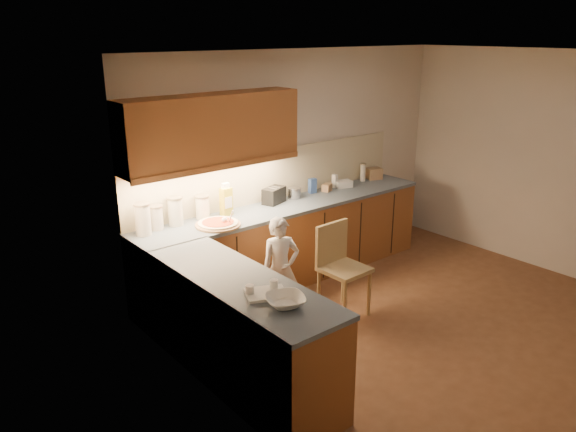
% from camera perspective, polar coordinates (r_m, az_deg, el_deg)
% --- Properties ---
extents(room, '(4.54, 4.50, 2.62)m').
position_cam_1_polar(room, '(5.29, 15.19, 5.52)').
color(room, brown).
rests_on(room, ground).
extents(l_counter, '(3.77, 2.62, 0.92)m').
position_cam_1_polar(l_counter, '(5.85, -1.23, -5.14)').
color(l_counter, brown).
rests_on(l_counter, ground).
extents(backsplash, '(3.75, 0.02, 0.58)m').
position_cam_1_polar(backsplash, '(6.48, -1.52, 4.22)').
color(backsplash, beige).
rests_on(backsplash, l_counter).
extents(upper_cabinets, '(1.95, 0.36, 0.73)m').
position_cam_1_polar(upper_cabinets, '(5.71, -7.77, 8.67)').
color(upper_cabinets, brown).
rests_on(upper_cabinets, ground).
extents(pizza_on_board, '(0.46, 0.46, 0.19)m').
position_cam_1_polar(pizza_on_board, '(5.69, -7.10, -0.79)').
color(pizza_on_board, tan).
rests_on(pizza_on_board, l_counter).
extents(child, '(0.45, 0.37, 1.07)m').
position_cam_1_polar(child, '(5.61, -0.76, -5.41)').
color(child, silver).
rests_on(child, ground).
extents(wooden_chair, '(0.44, 0.44, 0.95)m').
position_cam_1_polar(wooden_chair, '(5.74, 5.24, -4.74)').
color(wooden_chair, tan).
rests_on(wooden_chair, ground).
extents(mixing_bowl, '(0.37, 0.37, 0.07)m').
position_cam_1_polar(mixing_bowl, '(4.06, -0.28, -8.62)').
color(mixing_bowl, white).
rests_on(mixing_bowl, l_counter).
extents(canister_a, '(0.16, 0.16, 0.32)m').
position_cam_1_polar(canister_a, '(5.53, -14.53, -0.30)').
color(canister_a, silver).
rests_on(canister_a, l_counter).
extents(canister_b, '(0.14, 0.14, 0.25)m').
position_cam_1_polar(canister_b, '(5.66, -13.24, -0.14)').
color(canister_b, silver).
rests_on(canister_b, l_counter).
extents(canister_c, '(0.16, 0.16, 0.30)m').
position_cam_1_polar(canister_c, '(5.74, -11.36, 0.50)').
color(canister_c, beige).
rests_on(canister_c, l_counter).
extents(canister_d, '(0.15, 0.15, 0.25)m').
position_cam_1_polar(canister_d, '(5.91, -8.68, 0.93)').
color(canister_d, white).
rests_on(canister_d, l_counter).
extents(oil_jug, '(0.12, 0.09, 0.35)m').
position_cam_1_polar(oil_jug, '(5.96, -6.30, 1.57)').
color(oil_jug, gold).
rests_on(oil_jug, l_counter).
extents(toaster, '(0.32, 0.24, 0.18)m').
position_cam_1_polar(toaster, '(6.37, -1.43, 2.11)').
color(toaster, black).
rests_on(toaster, l_counter).
extents(steel_pot, '(0.17, 0.17, 0.13)m').
position_cam_1_polar(steel_pot, '(6.56, 0.61, 2.37)').
color(steel_pot, '#A3A2A7').
rests_on(steel_pot, l_counter).
extents(blue_box, '(0.09, 0.07, 0.18)m').
position_cam_1_polar(blue_box, '(6.77, 2.50, 3.09)').
color(blue_box, '#335299').
rests_on(blue_box, l_counter).
extents(card_box_a, '(0.15, 0.13, 0.09)m').
position_cam_1_polar(card_box_a, '(6.87, 3.98, 2.91)').
color(card_box_a, '#A27C57').
rests_on(card_box_a, l_counter).
extents(white_bottle, '(0.07, 0.07, 0.17)m').
position_cam_1_polar(white_bottle, '(7.03, 4.77, 3.57)').
color(white_bottle, white).
rests_on(white_bottle, l_counter).
extents(flat_pack, '(0.24, 0.20, 0.08)m').
position_cam_1_polar(flat_pack, '(7.07, 5.61, 3.28)').
color(flat_pack, silver).
rests_on(flat_pack, l_counter).
extents(tall_jar, '(0.07, 0.07, 0.23)m').
position_cam_1_polar(tall_jar, '(7.37, 7.61, 4.43)').
color(tall_jar, silver).
rests_on(tall_jar, l_counter).
extents(card_box_b, '(0.22, 0.20, 0.14)m').
position_cam_1_polar(card_box_b, '(7.51, 8.74, 4.29)').
color(card_box_b, '#A27D57').
rests_on(card_box_b, l_counter).
extents(dough_cloth, '(0.37, 0.34, 0.02)m').
position_cam_1_polar(dough_cloth, '(4.23, -2.25, -7.87)').
color(dough_cloth, silver).
rests_on(dough_cloth, l_counter).
extents(spice_jar_a, '(0.08, 0.08, 0.09)m').
position_cam_1_polar(spice_jar_a, '(4.20, -3.90, -7.57)').
color(spice_jar_a, white).
rests_on(spice_jar_a, l_counter).
extents(spice_jar_b, '(0.07, 0.07, 0.09)m').
position_cam_1_polar(spice_jar_b, '(4.28, -1.43, -7.03)').
color(spice_jar_b, white).
rests_on(spice_jar_b, l_counter).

